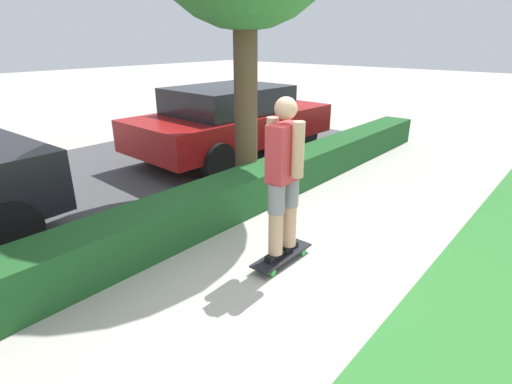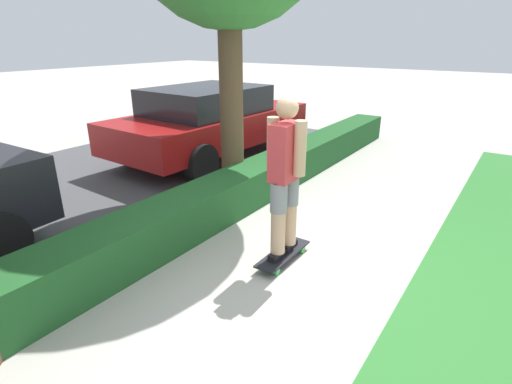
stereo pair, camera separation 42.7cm
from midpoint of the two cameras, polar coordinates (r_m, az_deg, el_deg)
ground_plane at (r=4.29m, az=3.50°, el=-11.57°), size 60.00×60.00×0.00m
street_asphalt at (r=7.17m, az=-26.60°, el=0.02°), size 12.89×5.00×0.01m
hedge_row at (r=5.06m, az=-12.15°, el=-3.22°), size 12.89×0.60×0.53m
skateboard at (r=4.46m, az=1.13°, el=-8.97°), size 0.82×0.24×0.10m
skater_person at (r=4.07m, az=1.22°, el=2.39°), size 0.50×0.44×1.70m
parked_car_middle at (r=8.24m, az=-8.07°, el=10.06°), size 4.34×2.09×1.42m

